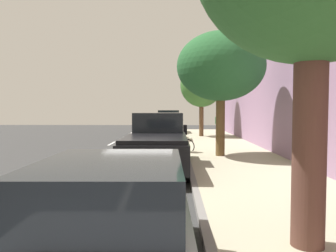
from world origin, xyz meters
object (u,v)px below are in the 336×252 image
parked_sedan_silver_nearest (111,229)px  cyclist_with_backpack (181,132)px  parked_suv_green_far (168,122)px  street_tree_corner (202,85)px  street_tree_far_end (221,67)px  parked_pickup_black_second (157,144)px  bicycle_at_curb (176,146)px  parked_sedan_white_mid (168,130)px  pedestrian_on_phone (217,123)px

parked_sedan_silver_nearest → cyclist_with_backpack: size_ratio=2.59×
parked_sedan_silver_nearest → cyclist_with_backpack: (0.97, 11.23, 0.29)m
parked_suv_green_far → street_tree_corner: (2.44, -4.08, 2.78)m
street_tree_corner → street_tree_far_end: bearing=-90.0°
parked_pickup_black_second → cyclist_with_backpack: size_ratio=3.09×
cyclist_with_backpack → bicycle_at_curb: bearing=116.7°
street_tree_corner → parked_sedan_white_mid: bearing=-129.8°
parked_sedan_white_mid → parked_suv_green_far: parked_suv_green_far is taller
bicycle_at_curb → pedestrian_on_phone: pedestrian_on_phone is taller
parked_pickup_black_second → street_tree_corner: 13.16m
bicycle_at_curb → street_tree_corner: size_ratio=0.33×
parked_sedan_white_mid → cyclist_with_backpack: cyclist_with_backpack is taller
parked_sedan_silver_nearest → parked_suv_green_far: size_ratio=0.94×
cyclist_with_backpack → street_tree_far_end: street_tree_far_end is taller
street_tree_far_end → parked_sedan_silver_nearest: bearing=-104.3°
pedestrian_on_phone → parked_sedan_white_mid: bearing=-128.9°
parked_sedan_white_mid → pedestrian_on_phone: (3.68, 4.56, 0.28)m
parked_suv_green_far → cyclist_with_backpack: (0.83, -12.89, 0.02)m
cyclist_with_backpack → parked_sedan_white_mid: bearing=96.9°
street_tree_corner → pedestrian_on_phone: street_tree_corner is taller
parked_suv_green_far → street_tree_far_end: bearing=-80.1°
parked_sedan_silver_nearest → bicycle_at_curb: (0.75, 11.68, -0.37)m
street_tree_far_end → pedestrian_on_phone: street_tree_far_end is taller
street_tree_far_end → pedestrian_on_phone: bearing=83.5°
parked_sedan_white_mid → pedestrian_on_phone: bearing=51.1°
parked_sedan_white_mid → street_tree_far_end: (2.34, -7.11, 3.07)m
parked_sedan_silver_nearest → parked_sedan_white_mid: bearing=89.2°
parked_sedan_silver_nearest → bicycle_at_curb: 11.71m
bicycle_at_curb → street_tree_far_end: (1.84, -1.56, 3.44)m
parked_sedan_silver_nearest → street_tree_far_end: bearing=75.7°
parked_pickup_black_second → parked_suv_green_far: parked_suv_green_far is taller
parked_sedan_silver_nearest → parked_suv_green_far: parked_suv_green_far is taller
parked_sedan_silver_nearest → street_tree_far_end: size_ratio=0.87×
parked_suv_green_far → pedestrian_on_phone: parked_suv_green_far is taller
parked_suv_green_far → street_tree_corner: bearing=-59.1°
parked_suv_green_far → parked_sedan_white_mid: bearing=-89.2°
pedestrian_on_phone → parked_suv_green_far: bearing=148.3°
parked_pickup_black_second → street_tree_far_end: 4.67m
parked_pickup_black_second → pedestrian_on_phone: bearing=75.1°
bicycle_at_curb → cyclist_with_backpack: size_ratio=1.02×
cyclist_with_backpack → street_tree_far_end: bearing=-34.7°
parked_sedan_white_mid → street_tree_corner: size_ratio=0.85×
pedestrian_on_phone → street_tree_far_end: bearing=-96.5°
parked_sedan_white_mid → cyclist_with_backpack: 6.05m
pedestrian_on_phone → parked_sedan_silver_nearest: bearing=-100.2°
cyclist_with_backpack → parked_pickup_black_second: bearing=-102.8°
parked_sedan_silver_nearest → bicycle_at_curb: bearing=86.3°
parked_sedan_white_mid → parked_suv_green_far: (-0.10, 6.89, 0.27)m
parked_pickup_black_second → parked_sedan_white_mid: size_ratio=1.19×
street_tree_far_end → pedestrian_on_phone: size_ratio=3.25×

